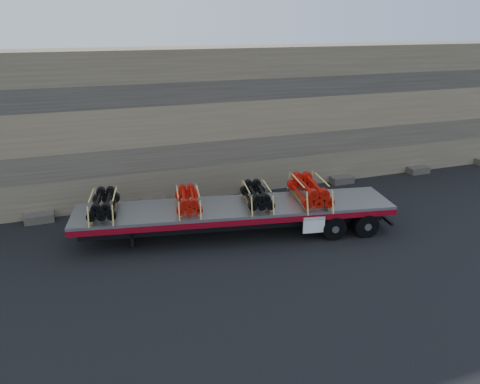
{
  "coord_description": "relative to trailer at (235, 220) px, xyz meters",
  "views": [
    {
      "loc": [
        -6.24,
        -15.67,
        8.15
      ],
      "look_at": [
        -0.06,
        1.22,
        1.56
      ],
      "focal_mm": 35.0,
      "sensor_mm": 36.0,
      "label": 1
    }
  ],
  "objects": [
    {
      "name": "ground",
      "position": [
        0.49,
        -0.59,
        -0.63
      ],
      "size": [
        120.0,
        120.0,
        0.0
      ],
      "primitive_type": "plane",
      "color": "black",
      "rests_on": "ground"
    },
    {
      "name": "rock_wall",
      "position": [
        0.49,
        5.91,
        2.87
      ],
      "size": [
        44.0,
        3.0,
        7.0
      ],
      "primitive_type": "cube",
      "color": "#7A6B54",
      "rests_on": "ground"
    },
    {
      "name": "trailer",
      "position": [
        0.0,
        0.0,
        0.0
      ],
      "size": [
        12.8,
        4.67,
        1.26
      ],
      "primitive_type": null,
      "rotation": [
        0.0,
        0.0,
        -0.18
      ],
      "color": "#A8ABB0",
      "rests_on": "ground"
    },
    {
      "name": "bundle_front",
      "position": [
        -4.95,
        0.92,
        1.0
      ],
      "size": [
        1.4,
        2.23,
        0.74
      ],
      "primitive_type": null,
      "rotation": [
        0.0,
        0.0,
        -0.18
      ],
      "color": "black",
      "rests_on": "trailer"
    },
    {
      "name": "bundle_midfront",
      "position": [
        -1.83,
        0.34,
        0.97
      ],
      "size": [
        1.3,
        2.07,
        0.68
      ],
      "primitive_type": null,
      "rotation": [
        0.0,
        0.0,
        -0.18
      ],
      "color": "red",
      "rests_on": "trailer"
    },
    {
      "name": "bundle_midrear",
      "position": [
        0.86,
        -0.16,
        0.99
      ],
      "size": [
        1.37,
        2.18,
        0.72
      ],
      "primitive_type": null,
      "rotation": [
        0.0,
        0.0,
        -0.18
      ],
      "color": "black",
      "rests_on": "trailer"
    },
    {
      "name": "bundle_rear",
      "position": [
        2.99,
        -0.55,
        1.06
      ],
      "size": [
        1.65,
        2.63,
        0.87
      ],
      "primitive_type": null,
      "rotation": [
        0.0,
        0.0,
        -0.18
      ],
      "color": "red",
      "rests_on": "trailer"
    }
  ]
}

